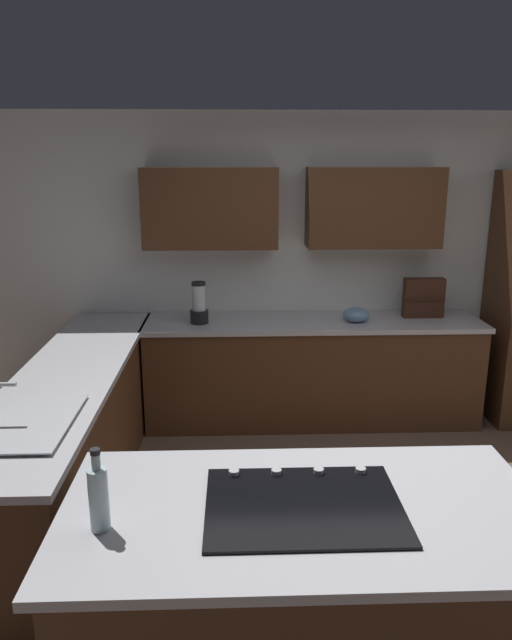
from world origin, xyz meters
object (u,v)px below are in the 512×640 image
(sink_unit, at_px, (25,422))
(spice_rack, at_px, (423,298))
(oil_bottle, at_px, (99,497))
(mixing_bowl, at_px, (356,315))
(cooktop, at_px, (303,504))
(blender, at_px, (199,306))

(sink_unit, distance_m, spice_rack, 3.37)
(sink_unit, height_order, oil_bottle, oil_bottle)
(sink_unit, xyz_separation_m, mixing_bowl, (-2.08, -1.92, 0.04))
(cooktop, bearing_deg, sink_unit, -30.32)
(mixing_bowl, distance_m, spice_rack, 0.62)
(spice_rack, bearing_deg, blender, 3.83)
(blender, distance_m, oil_bottle, 2.83)
(sink_unit, bearing_deg, cooktop, 149.68)
(blender, bearing_deg, oil_bottle, 85.93)
(sink_unit, relative_size, blender, 2.03)
(blender, xyz_separation_m, oil_bottle, (0.20, 2.82, -0.02))
(blender, height_order, mixing_bowl, blender)
(spice_rack, bearing_deg, oil_bottle, 54.51)
(spice_rack, xyz_separation_m, oil_bottle, (2.10, 2.95, -0.04))
(blender, bearing_deg, cooktop, 101.62)
(cooktop, bearing_deg, spice_rack, -115.44)
(sink_unit, xyz_separation_m, oil_bottle, (-0.58, 0.90, 0.11))
(cooktop, relative_size, oil_bottle, 2.37)
(cooktop, distance_m, spice_rack, 3.13)
(cooktop, relative_size, spice_rack, 2.24)
(cooktop, height_order, mixing_bowl, mixing_bowl)
(sink_unit, bearing_deg, oil_bottle, 122.73)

